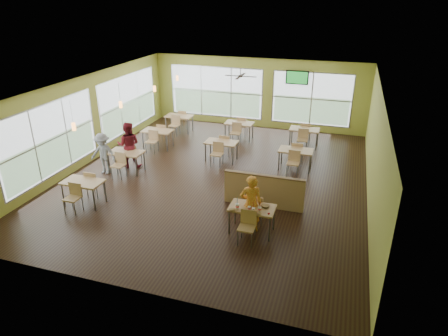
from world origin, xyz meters
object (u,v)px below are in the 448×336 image
(food_basket, at_px, (265,206))
(half_wall_divider, at_px, (264,191))
(main_table, at_px, (252,211))
(man_plaid, at_px, (251,204))

(food_basket, bearing_deg, half_wall_divider, 103.86)
(main_table, bearing_deg, half_wall_divider, 90.00)
(main_table, distance_m, food_basket, 0.38)
(main_table, distance_m, half_wall_divider, 1.45)
(man_plaid, bearing_deg, food_basket, 168.22)
(man_plaid, distance_m, food_basket, 0.39)
(half_wall_divider, xyz_separation_m, food_basket, (0.33, -1.33, 0.26))
(half_wall_divider, distance_m, man_plaid, 1.42)
(main_table, bearing_deg, food_basket, 20.21)
(main_table, xyz_separation_m, man_plaid, (-0.05, 0.06, 0.18))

